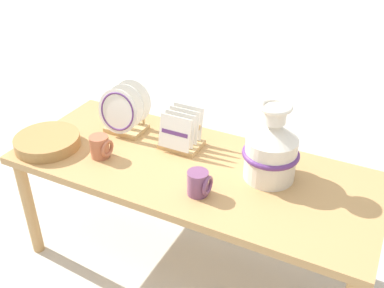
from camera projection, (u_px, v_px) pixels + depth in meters
The scene contains 8 objects.
ground_plane at pixel (192, 262), 2.24m from camera, with size 14.00×14.00×0.00m, color beige.
display_table at pixel (192, 178), 1.97m from camera, with size 1.59×0.65×0.58m.
ceramic_vase at pixel (271, 149), 1.79m from camera, with size 0.23×0.23×0.33m.
dish_rack_round_plates at pixel (124, 114), 2.14m from camera, with size 0.21×0.18×0.23m.
dish_rack_square_plates at pixel (181, 135), 2.04m from camera, with size 0.18×0.16×0.18m.
wicker_charger_stack at pixel (47, 142), 2.05m from camera, with size 0.29×0.29×0.05m.
mug_terracotta_glaze at pixel (101, 147), 1.97m from camera, with size 0.09×0.08×0.10m.
mug_plum_glaze at pixel (199, 183), 1.74m from camera, with size 0.09×0.08×0.10m.
Camera 1 is at (0.72, -1.43, 1.68)m, focal length 42.00 mm.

